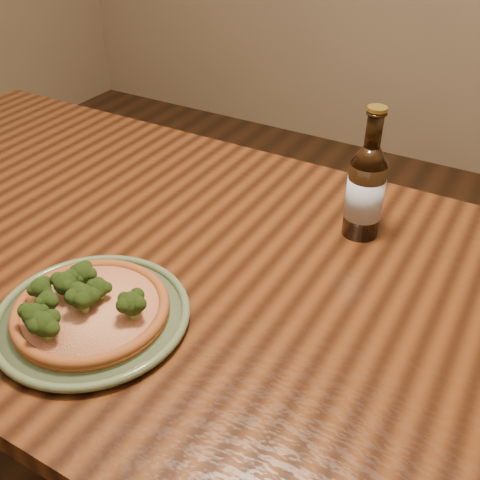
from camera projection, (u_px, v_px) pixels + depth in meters
The scene contains 4 objects.
table at pixel (125, 266), 1.17m from camera, with size 1.60×0.90×0.75m.
plate at pixel (92, 316), 0.89m from camera, with size 0.31×0.31×0.02m.
pizza at pixel (88, 308), 0.88m from camera, with size 0.25×0.25×0.07m.
beer_bottle at pixel (365, 190), 1.05m from camera, with size 0.07×0.07×0.26m.
Camera 1 is at (0.67, -0.58, 1.37)m, focal length 42.00 mm.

